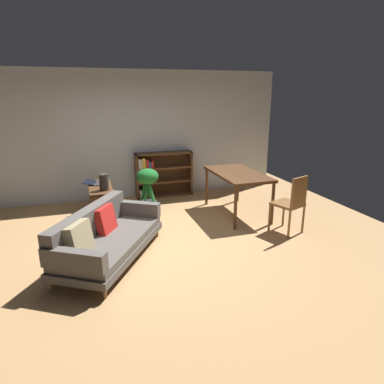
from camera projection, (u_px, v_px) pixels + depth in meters
The scene contains 10 objects.
ground_plane at pixel (155, 246), 5.10m from camera, with size 8.16×8.16×0.00m, color tan.
back_wall_panel at pixel (127, 136), 7.18m from camera, with size 6.80×0.10×2.70m, color silver.
fabric_couch at pixel (104, 236), 4.61m from camera, with size 1.70×2.05×0.73m.
media_console at pixel (102, 202), 6.21m from camera, with size 0.41×1.08×0.60m.
open_laptop at pixel (97, 183), 6.28m from camera, with size 0.51×0.43×0.06m.
desk_speaker at pixel (104, 182), 5.85m from camera, with size 0.16×0.16×0.29m.
potted_floor_plant at pixel (148, 187), 6.36m from camera, with size 0.41×0.50×0.87m.
dining_table at pixel (238, 177), 6.27m from camera, with size 0.81×1.50×0.81m.
dining_chair_near at pixel (292, 202), 5.41m from camera, with size 0.54×0.55×0.98m.
bookshelf at pixel (160, 174), 7.47m from camera, with size 1.25×0.29×0.98m.
Camera 1 is at (-0.89, -4.61, 2.24)m, focal length 31.48 mm.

